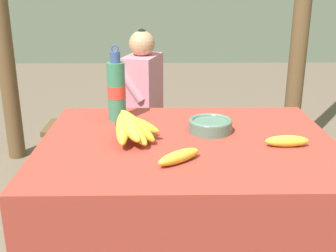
{
  "coord_description": "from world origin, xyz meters",
  "views": [
    {
      "loc": [
        -0.1,
        -1.5,
        1.37
      ],
      "look_at": [
        -0.07,
        0.05,
        0.84
      ],
      "focal_mm": 45.0,
      "sensor_mm": 36.0,
      "label": 1
    }
  ],
  "objects": [
    {
      "name": "serving_bowl",
      "position": [
        0.1,
        0.1,
        0.83
      ],
      "size": [
        0.17,
        0.17,
        0.05
      ],
      "color": "#4C6B5B",
      "rests_on": "market_counter"
    },
    {
      "name": "loose_banana_side",
      "position": [
        0.36,
        -0.07,
        0.82
      ],
      "size": [
        0.16,
        0.04,
        0.04
      ],
      "rotation": [
        0.0,
        0.0,
        0.01
      ],
      "color": "gold",
      "rests_on": "market_counter"
    },
    {
      "name": "water_bottle",
      "position": [
        -0.29,
        0.26,
        0.93
      ],
      "size": [
        0.08,
        0.08,
        0.33
      ],
      "color": "#337556",
      "rests_on": "market_counter"
    },
    {
      "name": "banana_bunch_ripe",
      "position": [
        -0.21,
        -0.01,
        0.86
      ],
      "size": [
        0.18,
        0.27,
        0.14
      ],
      "color": "#4C381E",
      "rests_on": "market_counter"
    },
    {
      "name": "market_counter",
      "position": [
        0.0,
        0.0,
        0.4
      ],
      "size": [
        1.12,
        0.88,
        0.8
      ],
      "color": "maroon",
      "rests_on": "ground_plane"
    },
    {
      "name": "banana_bunch_green",
      "position": [
        0.29,
        1.4,
        0.44
      ],
      "size": [
        0.14,
        0.26,
        0.11
      ],
      "color": "#4C381E",
      "rests_on": "wooden_bench"
    },
    {
      "name": "loose_banana_front",
      "position": [
        -0.04,
        -0.21,
        0.82
      ],
      "size": [
        0.16,
        0.14,
        0.04
      ],
      "rotation": [
        0.0,
        0.0,
        0.68
      ],
      "color": "gold",
      "rests_on": "market_counter"
    },
    {
      "name": "wooden_bench",
      "position": [
        -0.17,
        1.4,
        0.33
      ],
      "size": [
        1.54,
        0.32,
        0.39
      ],
      "color": "brown",
      "rests_on": "ground_plane"
    },
    {
      "name": "seated_vendor",
      "position": [
        -0.27,
        1.38,
        0.61
      ],
      "size": [
        0.46,
        0.43,
        1.08
      ],
      "rotation": [
        0.0,
        0.0,
        2.86
      ],
      "color": "#473828",
      "rests_on": "ground_plane"
    }
  ]
}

